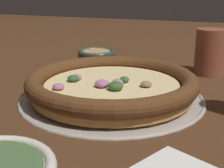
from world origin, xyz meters
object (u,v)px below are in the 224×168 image
bowl_near (96,57)px  drinking_cup (211,52)px  pizza (112,84)px  pizza_tray (112,96)px

bowl_near → drinking_cup: 0.31m
pizza → drinking_cup: size_ratio=2.96×
pizza → bowl_near: 0.28m
pizza_tray → bowl_near: size_ratio=3.51×
pizza_tray → drinking_cup: 0.31m
pizza_tray → drinking_cup: bearing=-123.3°
pizza_tray → bowl_near: (0.14, -0.24, 0.02)m
pizza → bowl_near: size_ratio=3.24×
pizza_tray → drinking_cup: (-0.17, -0.26, 0.05)m
pizza_tray → pizza: 0.03m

